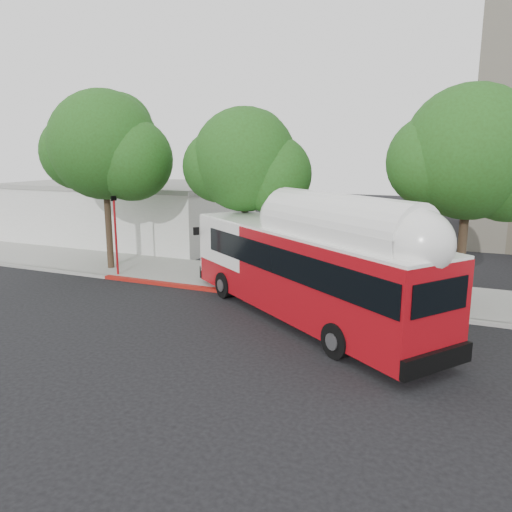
{
  "coord_description": "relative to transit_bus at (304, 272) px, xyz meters",
  "views": [
    {
      "loc": [
        9.12,
        -16.26,
        6.55
      ],
      "look_at": [
        0.89,
        3.0,
        2.11
      ],
      "focal_mm": 35.0,
      "sensor_mm": 36.0,
      "label": 1
    }
  ],
  "objects": [
    {
      "name": "sidewalk",
      "position": [
        -3.47,
        4.77,
        -1.85
      ],
      "size": [
        60.0,
        5.0,
        0.15
      ],
      "primitive_type": "cube",
      "color": "gray",
      "rests_on": "ground"
    },
    {
      "name": "signal_pole",
      "position": [
        -11.1,
        2.64,
        0.27
      ],
      "size": [
        0.12,
        0.4,
        4.27
      ],
      "color": "#A51117",
      "rests_on": "ground"
    },
    {
      "name": "street_tree_mid",
      "position": [
        -4.06,
        4.33,
        3.99
      ],
      "size": [
        5.75,
        5.0,
        8.62
      ],
      "color": "#2D2116",
      "rests_on": "ground"
    },
    {
      "name": "curb_strip",
      "position": [
        -3.47,
        2.17,
        -1.85
      ],
      "size": [
        60.0,
        0.3,
        0.15
      ],
      "primitive_type": "cube",
      "color": "gray",
      "rests_on": "ground"
    },
    {
      "name": "street_tree_right",
      "position": [
        5.97,
        4.13,
        4.33
      ],
      "size": [
        6.21,
        5.4,
        9.18
      ],
      "color": "#2D2116",
      "rests_on": "ground"
    },
    {
      "name": "street_tree_left",
      "position": [
        -11.99,
        3.83,
        4.68
      ],
      "size": [
        6.67,
        5.8,
        9.74
      ],
      "color": "#2D2116",
      "rests_on": "ground"
    },
    {
      "name": "red_curb_segment",
      "position": [
        -6.47,
        2.17,
        -1.84
      ],
      "size": [
        10.0,
        0.32,
        0.16
      ],
      "primitive_type": "cube",
      "color": "maroon",
      "rests_on": "ground"
    },
    {
      "name": "transit_bus",
      "position": [
        0.0,
        0.0,
        0.0
      ],
      "size": [
        12.63,
        10.11,
        4.11
      ],
      "rotation": [
        0.0,
        0.0,
        -0.63
      ],
      "color": "#9E0A12",
      "rests_on": "ground"
    },
    {
      "name": "ground",
      "position": [
        -3.47,
        -1.73,
        -1.92
      ],
      "size": [
        120.0,
        120.0,
        0.0
      ],
      "primitive_type": "plane",
      "color": "black",
      "rests_on": "ground"
    },
    {
      "name": "low_commercial_bldg",
      "position": [
        -17.47,
        12.27,
        0.23
      ],
      "size": [
        16.2,
        10.2,
        4.25
      ],
      "color": "silver",
      "rests_on": "ground"
    }
  ]
}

